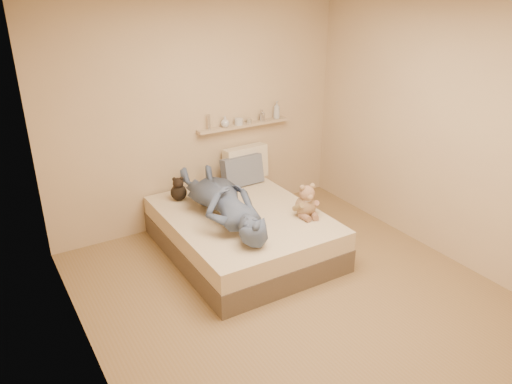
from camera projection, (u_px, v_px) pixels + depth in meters
room at (296, 164)px, 4.16m from camera, size 3.80×3.80×3.80m
bed at (242, 232)px, 5.32m from camera, size 1.50×1.90×0.45m
game_console at (253, 226)px, 4.67m from camera, size 0.17×0.11×0.05m
teddy_bear at (306, 203)px, 5.12m from camera, size 0.29×0.29×0.36m
dark_plush at (179, 190)px, 5.50m from camera, size 0.18×0.18×0.28m
pillow_cream at (246, 163)px, 6.05m from camera, size 0.56×0.22×0.41m
pillow_grey at (242, 171)px, 5.89m from camera, size 0.50×0.22×0.36m
person at (223, 201)px, 5.07m from camera, size 0.70×1.64×0.38m
wall_shelf at (244, 125)px, 5.94m from camera, size 1.20×0.12×0.03m
shelf_bottles at (250, 117)px, 5.95m from camera, size 0.99×0.14×0.22m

